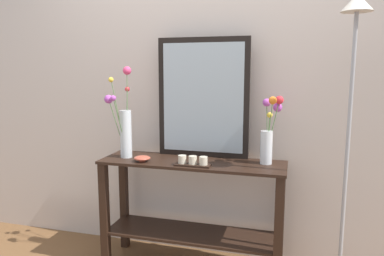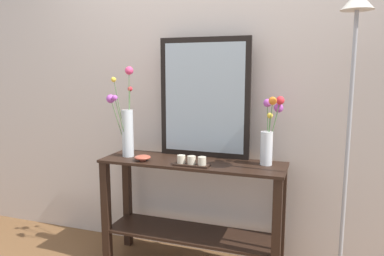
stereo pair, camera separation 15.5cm
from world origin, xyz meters
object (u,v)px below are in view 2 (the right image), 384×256
Objects in this scene: console_table at (192,202)px; mirror_leaning at (204,98)px; candle_tray at (192,162)px; tall_vase_left at (126,124)px; floor_lamp at (351,102)px; decorative_bowl at (143,157)px; vase_right at (269,133)px.

console_table is 1.50× the size of mirror_leaning.
console_table is at bearing 107.74° from candle_tray.
tall_vase_left reaches higher than console_table.
mirror_leaning is at bearing 77.36° from console_table.
floor_lamp reaches higher than candle_tray.
console_table is at bearing 2.18° from tall_vase_left.
floor_lamp is at bearing 0.30° from decorative_bowl.
candle_tray reaches higher than decorative_bowl.
candle_tray is (0.55, -0.10, -0.22)m from tall_vase_left.
console_table is 2.82× the size of vase_right.
mirror_leaning is 7.46× the size of decorative_bowl.
tall_vase_left is 1.43× the size of vase_right.
vase_right is 1.91× the size of candle_tray.
mirror_leaning is 1.00m from floor_lamp.
mirror_leaning reaches higher than tall_vase_left.
candle_tray is 2.09× the size of decorative_bowl.
tall_vase_left is 0.36× the size of floor_lamp.
console_table is 1.97× the size of tall_vase_left.
mirror_leaning is 0.54m from vase_right.
vase_right is at bearing 23.09° from candle_tray.
tall_vase_left reaches higher than decorative_bowl.
decorative_bowl is at bearing -167.49° from vase_right.
floor_lamp is (0.96, 0.02, 0.43)m from candle_tray.
vase_right is (0.52, 0.08, 0.52)m from console_table.
candle_tray is (-0.48, -0.21, -0.19)m from vase_right.
tall_vase_left is 0.29m from decorative_bowl.
mirror_leaning reaches higher than vase_right.
floor_lamp reaches higher than decorative_bowl.
tall_vase_left is 5.69× the size of decorative_bowl.
tall_vase_left is 1.04m from vase_right.
floor_lamp is (1.51, -0.08, 0.21)m from tall_vase_left.
floor_lamp is at bearing -21.03° from vase_right.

